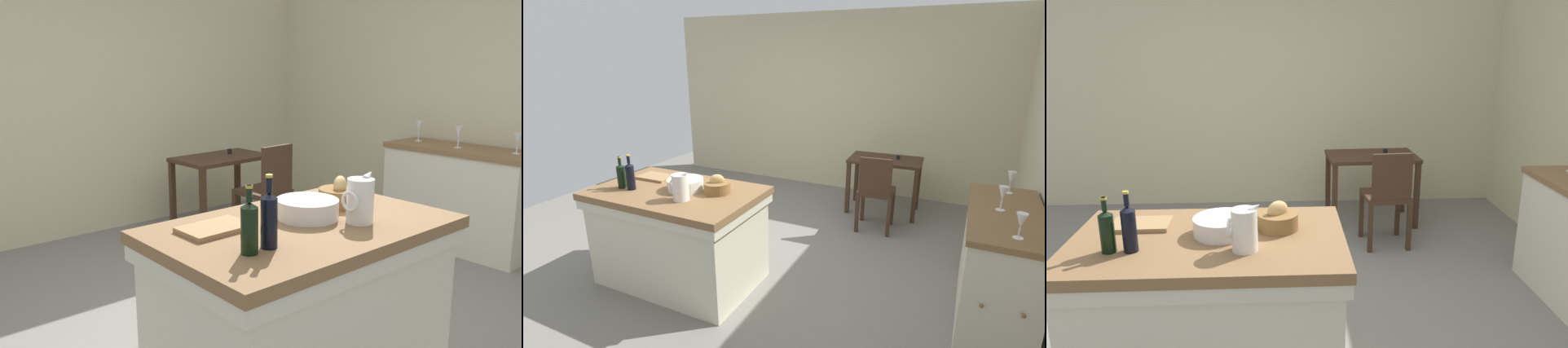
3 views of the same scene
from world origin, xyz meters
The scene contains 11 objects.
ground_plane centered at (0.00, 0.00, 0.00)m, with size 6.76×6.76×0.00m, color slate.
wall_back centered at (0.00, 2.60, 1.30)m, with size 5.32×0.12×2.60m, color beige.
island_table centered at (-0.31, -0.60, 0.48)m, with size 1.45×0.91×0.88m.
writing_desk centered at (1.01, 1.86, 0.61)m, with size 0.92×0.60×0.77m.
wooden_chair centered at (1.05, 1.21, 0.50)m, with size 0.43×0.43×0.91m.
pitcher centered at (-0.10, -0.77, 0.99)m, with size 0.17×0.13×0.26m.
wash_bowl centered at (-0.24, -0.55, 0.93)m, with size 0.31×0.31×0.10m, color silver.
bread_basket centered at (0.06, -0.50, 0.94)m, with size 0.23×0.23×0.16m.
cutting_board centered at (-0.70, -0.42, 0.89)m, with size 0.32×0.21×0.02m, color #99754C.
wine_bottle_dark centered at (-0.67, -0.75, 1.01)m, with size 0.07×0.07×0.31m.
wine_bottle_amber centered at (-0.77, -0.76, 1.00)m, with size 0.07×0.07×0.28m.
Camera 3 is at (0.08, -3.10, 1.93)m, focal length 34.66 mm.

